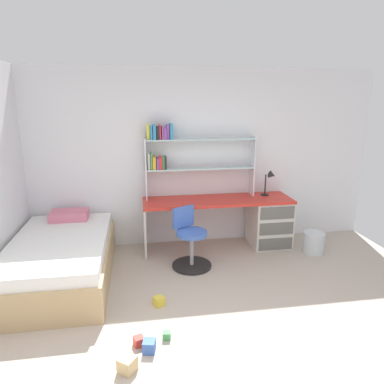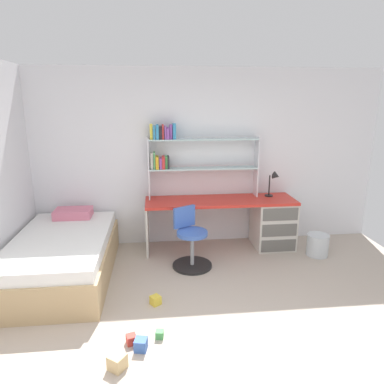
% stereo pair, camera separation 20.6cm
% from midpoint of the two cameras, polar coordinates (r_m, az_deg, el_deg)
% --- Properties ---
extents(ground_plane, '(5.62, 6.53, 0.02)m').
position_cam_midpoint_polar(ground_plane, '(3.17, 8.29, -27.56)').
color(ground_plane, '#B2A393').
extents(room_shell, '(5.62, 6.53, 2.59)m').
position_cam_midpoint_polar(room_shell, '(3.70, -15.39, 1.35)').
color(room_shell, silver).
rests_on(room_shell, ground_plane).
extents(desk, '(2.15, 0.60, 0.75)m').
position_cam_midpoint_polar(desk, '(5.25, 12.07, -4.49)').
color(desk, red).
rests_on(desk, ground_plane).
extents(bookshelf_hutch, '(1.60, 0.22, 1.07)m').
position_cam_midpoint_polar(bookshelf_hutch, '(4.97, 0.12, 6.46)').
color(bookshelf_hutch, silver).
rests_on(bookshelf_hutch, desk).
extents(desk_lamp, '(0.20, 0.17, 0.38)m').
position_cam_midpoint_polar(desk_lamp, '(5.24, 14.51, 1.93)').
color(desk_lamp, black).
rests_on(desk_lamp, desk).
extents(swivel_chair, '(0.52, 0.52, 0.78)m').
position_cam_midpoint_polar(swivel_chair, '(4.58, 1.11, -8.55)').
color(swivel_chair, black).
rests_on(swivel_chair, ground_plane).
extents(bed_platform, '(1.15, 1.95, 0.66)m').
position_cam_midpoint_polar(bed_platform, '(4.57, -19.30, -10.00)').
color(bed_platform, tan).
rests_on(bed_platform, ground_plane).
extents(waste_bin, '(0.30, 0.30, 0.31)m').
position_cam_midpoint_polar(waste_bin, '(5.28, 21.03, -8.15)').
color(waste_bin, silver).
rests_on(waste_bin, ground_plane).
extents(toy_block_natural_0, '(0.17, 0.17, 0.13)m').
position_cam_midpoint_polar(toy_block_natural_0, '(3.18, -10.18, -25.84)').
color(toy_block_natural_0, tan).
rests_on(toy_block_natural_0, ground_plane).
extents(toy_block_green_1, '(0.08, 0.08, 0.07)m').
position_cam_midpoint_polar(toy_block_green_1, '(3.45, -3.52, -22.35)').
color(toy_block_green_1, '#479E51').
rests_on(toy_block_green_1, ground_plane).
extents(toy_block_blue_2, '(0.12, 0.12, 0.11)m').
position_cam_midpoint_polar(toy_block_blue_2, '(3.33, -6.51, -23.69)').
color(toy_block_blue_2, '#3860B7').
rests_on(toy_block_blue_2, ground_plane).
extents(toy_block_yellow_3, '(0.13, 0.13, 0.10)m').
position_cam_midpoint_polar(toy_block_yellow_3, '(3.90, -4.45, -17.34)').
color(toy_block_yellow_3, gold).
rests_on(toy_block_yellow_3, ground_plane).
extents(toy_block_red_4, '(0.11, 0.11, 0.08)m').
position_cam_midpoint_polar(toy_block_red_4, '(3.41, -8.11, -22.90)').
color(toy_block_red_4, red).
rests_on(toy_block_red_4, ground_plane).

